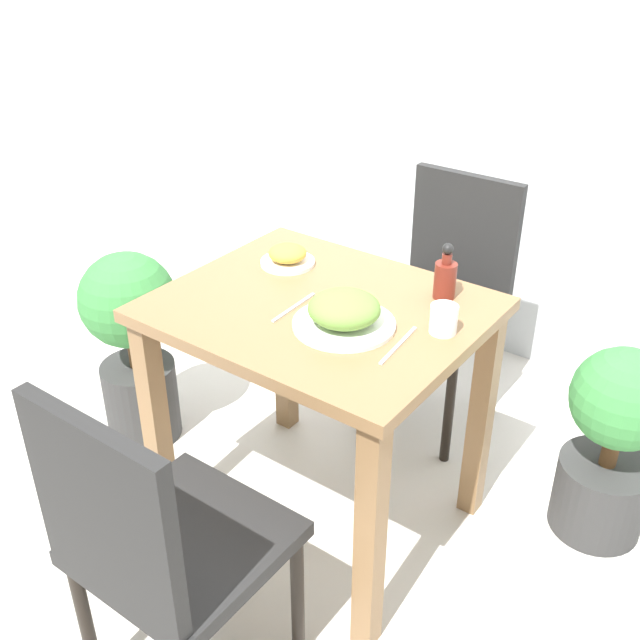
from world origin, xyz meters
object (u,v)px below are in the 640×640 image
at_px(potted_plant_left, 133,338).
at_px(sauce_bottle, 445,277).
at_px(potted_plant_right, 613,441).
at_px(drink_cup, 444,319).
at_px(side_plate, 287,256).
at_px(chair_near, 156,542).
at_px(chair_far, 445,289).
at_px(food_plate, 344,312).

bearing_deg(potted_plant_left, sauce_bottle, 15.69).
bearing_deg(potted_plant_right, drink_cup, -133.82).
relative_size(side_plate, sauce_bottle, 1.01).
bearing_deg(sauce_bottle, drink_cup, -62.66).
xyz_separation_m(side_plate, potted_plant_right, (0.95, 0.32, -0.45)).
bearing_deg(chair_near, chair_far, -87.59).
bearing_deg(sauce_bottle, side_plate, -169.40).
relative_size(food_plate, potted_plant_right, 0.42).
distance_m(chair_near, drink_cup, 0.86).
height_order(food_plate, sauce_bottle, sauce_bottle).
height_order(chair_near, drink_cup, chair_near).
relative_size(chair_far, food_plate, 3.37).
xyz_separation_m(chair_near, food_plate, (0.04, 0.64, 0.29)).
bearing_deg(side_plate, drink_cup, -8.16).
bearing_deg(side_plate, potted_plant_left, -159.94).
distance_m(chair_near, food_plate, 0.71).
xyz_separation_m(food_plate, potted_plant_left, (-0.88, 0.01, -0.40)).
distance_m(chair_far, side_plate, 0.69).
bearing_deg(potted_plant_left, food_plate, -0.70).
distance_m(side_plate, sauce_bottle, 0.49).
xyz_separation_m(chair_far, sauce_bottle, (0.23, -0.49, 0.31)).
bearing_deg(chair_far, side_plate, -112.72).
height_order(chair_far, sauce_bottle, sauce_bottle).
relative_size(food_plate, sauce_bottle, 1.66).
relative_size(chair_far, sauce_bottle, 5.60).
height_order(side_plate, potted_plant_right, side_plate).
height_order(side_plate, potted_plant_left, side_plate).
bearing_deg(drink_cup, potted_plant_left, -174.12).
relative_size(food_plate, potted_plant_left, 0.37).
bearing_deg(side_plate, potted_plant_right, 18.62).
height_order(chair_near, side_plate, chair_near).
xyz_separation_m(sauce_bottle, potted_plant_right, (0.47, 0.23, -0.49)).
xyz_separation_m(chair_near, chair_far, (-0.06, 1.43, 0.00)).
bearing_deg(chair_near, food_plate, -93.79).
xyz_separation_m(food_plate, drink_cup, (0.22, 0.12, -0.00)).
distance_m(chair_near, chair_far, 1.43).
height_order(side_plate, drink_cup, drink_cup).
relative_size(chair_near, potted_plant_right, 1.42).
distance_m(food_plate, potted_plant_left, 0.96).
xyz_separation_m(chair_far, potted_plant_left, (-0.77, -0.77, -0.10)).
xyz_separation_m(chair_near, potted_plant_left, (-0.83, 0.65, -0.10)).
bearing_deg(potted_plant_left, potted_plant_right, 19.14).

